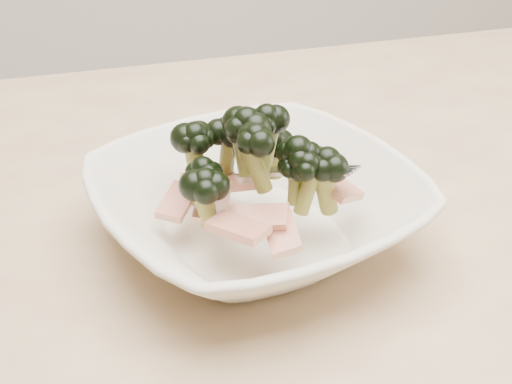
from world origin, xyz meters
TOP-DOWN VIEW (x-y plane):
  - dining_table at (0.00, 0.00)m, footprint 1.20×0.80m
  - broccoli_dish at (-0.08, -0.06)m, footprint 0.33×0.33m

SIDE VIEW (x-z plane):
  - dining_table at x=0.00m, z-range 0.28..1.03m
  - broccoli_dish at x=-0.08m, z-range 0.73..0.86m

